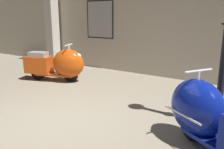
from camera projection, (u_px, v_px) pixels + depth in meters
The scene contains 4 objects.
ground_plane at pixel (60, 123), 3.97m from camera, with size 60.00×60.00×0.00m, color gray.
showroom_back_wall at pixel (153, 13), 6.79m from camera, with size 18.00×0.63×3.62m.
scooter_0 at pixel (59, 64), 6.40m from camera, with size 1.73×1.00×1.02m.
scooter_1 at pixel (213, 118), 3.05m from camera, with size 1.71×1.31×1.04m.
Camera 1 is at (2.75, -2.57, 1.76)m, focal length 38.13 mm.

